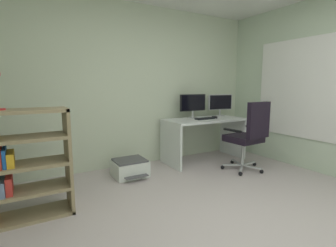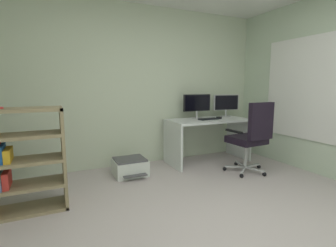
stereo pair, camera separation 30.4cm
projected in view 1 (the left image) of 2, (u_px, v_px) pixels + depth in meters
The scene contains 12 objects.
ground_plane at pixel (252, 246), 2.07m from camera, with size 4.44×4.97×0.02m, color #BFB3B2.
wall_back at pixel (132, 87), 4.06m from camera, with size 4.44×0.10×2.54m, color beige.
window_pane at pixel (301, 89), 3.92m from camera, with size 0.01×1.40×1.44m, color white.
window_frame at pixel (301, 89), 3.91m from camera, with size 0.02×1.48×1.52m, color white.
desk at pixel (204, 130), 4.33m from camera, with size 1.37×0.66×0.73m.
monitor_main at pixel (193, 104), 4.35m from camera, with size 0.51×0.18×0.41m.
monitor_secondary at pixel (220, 103), 4.66m from camera, with size 0.49×0.18×0.39m.
keyboard at pixel (205, 119), 4.24m from camera, with size 0.34×0.13×0.02m, color black.
computer_mouse at pixel (215, 117), 4.36m from camera, with size 0.06×0.10×0.03m, color black.
office_chair at pixel (249, 133), 3.76m from camera, with size 0.61×0.63×1.06m.
bookshelf at pixel (5, 169), 2.34m from camera, with size 0.93×0.35×1.07m.
printer at pixel (130, 168), 3.63m from camera, with size 0.47×0.50×0.24m.
Camera 1 is at (-1.54, -1.30, 1.29)m, focal length 27.08 mm.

